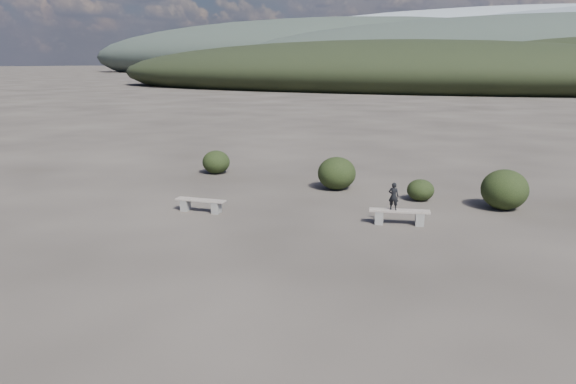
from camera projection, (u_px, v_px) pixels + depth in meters
The scene contains 9 objects.
ground at pixel (254, 272), 13.05m from camera, with size 1200.00×1200.00×0.00m, color #312B26.
bench_left at pixel (201, 204), 18.24m from camera, with size 1.71×0.56×0.42m.
bench_right at pixel (399, 216), 16.81m from camera, with size 1.83×0.86×0.45m.
seated_person at pixel (394, 196), 16.71m from camera, with size 0.30×0.20×0.84m, color black.
shrub_b at pixel (337, 173), 21.41m from camera, with size 1.46×1.46×1.25m, color black.
shrub_c at pixel (421, 190), 19.71m from camera, with size 0.95×0.95×0.76m, color black.
shrub_d at pixel (505, 190), 18.49m from camera, with size 1.52×1.52×1.33m, color black.
shrub_f at pixel (216, 162), 24.51m from camera, with size 1.20×1.20×1.01m, color black.
mountain_ridges at pixel (537, 51), 311.85m from camera, with size 500.00×400.00×56.00m.
Camera 1 is at (6.01, -10.76, 4.76)m, focal length 35.00 mm.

